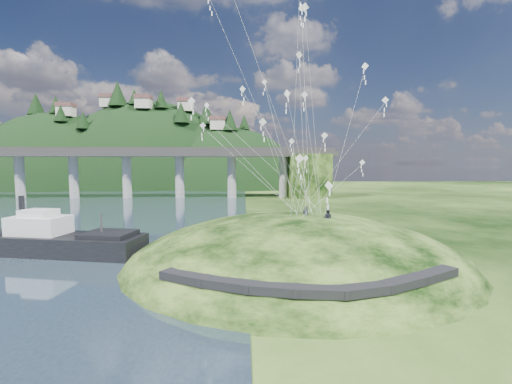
{
  "coord_description": "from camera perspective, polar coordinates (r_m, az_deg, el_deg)",
  "views": [
    {
      "loc": [
        2.66,
        -32.37,
        10.21
      ],
      "look_at": [
        4.0,
        6.0,
        7.0
      ],
      "focal_mm": 24.0,
      "sensor_mm": 36.0,
      "label": 1
    }
  ],
  "objects": [
    {
      "name": "footpath",
      "position": [
        24.52,
        9.72,
        -14.64
      ],
      "size": [
        22.29,
        5.84,
        0.83
      ],
      "color": "black",
      "rests_on": "ground"
    },
    {
      "name": "kite_swarm",
      "position": [
        38.39,
        5.66,
        16.36
      ],
      "size": [
        21.54,
        17.98,
        20.82
      ],
      "color": "white",
      "rests_on": "ground"
    },
    {
      "name": "grass_hill",
      "position": [
        36.7,
        6.67,
        -13.86
      ],
      "size": [
        36.0,
        32.0,
        13.0
      ],
      "color": "black",
      "rests_on": "ground"
    },
    {
      "name": "ground",
      "position": [
        34.05,
        -6.55,
        -12.7
      ],
      "size": [
        320.0,
        320.0,
        0.0
      ],
      "primitive_type": "plane",
      "color": "black",
      "rests_on": "ground"
    },
    {
      "name": "wooden_dock",
      "position": [
        38.33,
        -14.52,
        -10.21
      ],
      "size": [
        12.57,
        5.72,
        0.9
      ],
      "color": "#342115",
      "rests_on": "ground"
    },
    {
      "name": "work_barge",
      "position": [
        44.88,
        -30.15,
        -6.88
      ],
      "size": [
        19.36,
        8.52,
        6.56
      ],
      "color": "black",
      "rests_on": "ground"
    },
    {
      "name": "kite_flyers",
      "position": [
        34.43,
        10.7,
        -2.6
      ],
      "size": [
        2.79,
        2.32,
        1.93
      ],
      "color": "#23252F",
      "rests_on": "ground"
    },
    {
      "name": "far_ridge",
      "position": [
        162.28,
        -18.55,
        -1.72
      ],
      "size": [
        153.0,
        70.0,
        94.5
      ],
      "color": "black",
      "rests_on": "ground"
    },
    {
      "name": "bridge",
      "position": [
        106.5,
        -17.92,
        4.27
      ],
      "size": [
        160.0,
        11.0,
        15.0
      ],
      "color": "#2D2B2B",
      "rests_on": "ground"
    }
  ]
}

